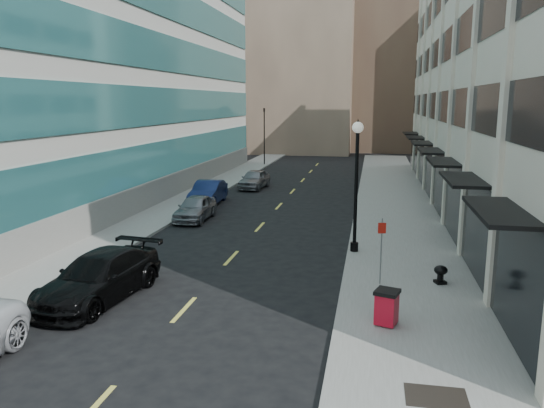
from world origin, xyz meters
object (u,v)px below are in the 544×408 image
at_px(car_silver_sedan, 195,208).
at_px(trash_bin, 387,306).
at_px(car_black_pickup, 99,277).
at_px(car_blue_sedan, 208,193).
at_px(car_grey_sedan, 254,179).
at_px(lamppost, 356,175).
at_px(sign_post, 381,242).
at_px(traffic_signal, 264,112).
at_px(urn_planter, 441,273).

distance_m(car_silver_sedan, trash_bin, 17.02).
relative_size(car_black_pickup, car_blue_sedan, 1.18).
relative_size(car_black_pickup, car_grey_sedan, 1.28).
bearing_deg(car_blue_sedan, lamppost, -47.92).
distance_m(car_silver_sedan, sign_post, 14.24).
xyz_separation_m(car_black_pickup, sign_post, (9.60, 3.02, 0.93)).
height_order(car_grey_sedan, sign_post, sign_post).
xyz_separation_m(car_silver_sedan, sign_post, (10.45, -9.62, 1.03)).
relative_size(traffic_signal, trash_bin, 6.36).
relative_size(sign_post, urn_planter, 3.62).
bearing_deg(lamppost, car_silver_sedan, 150.07).
distance_m(car_silver_sedan, car_blue_sedan, 4.88).
xyz_separation_m(car_blue_sedan, sign_post, (11.20, -14.45, 0.96)).
height_order(trash_bin, lamppost, lamppost).
bearing_deg(trash_bin, car_black_pickup, -166.21).
height_order(car_silver_sedan, car_blue_sedan, car_blue_sedan).
distance_m(trash_bin, sign_post, 3.84).
bearing_deg(sign_post, car_black_pickup, -173.62).
bearing_deg(car_blue_sedan, car_silver_sedan, -83.75).
xyz_separation_m(car_grey_sedan, sign_post, (9.60, -21.49, 1.00)).
relative_size(car_grey_sedan, urn_planter, 6.35).
bearing_deg(trash_bin, car_silver_sedan, 146.25).
distance_m(car_blue_sedan, lamppost, 14.64).
bearing_deg(car_black_pickup, urn_planter, 23.73).
height_order(car_black_pickup, lamppost, lamppost).
relative_size(traffic_signal, car_silver_sedan, 1.66).
bearing_deg(urn_planter, lamppost, 131.10).
distance_m(car_blue_sedan, urn_planter, 19.37).
distance_m(car_grey_sedan, trash_bin, 27.01).
bearing_deg(sign_post, car_grey_sedan, 102.96).
bearing_deg(car_black_pickup, traffic_signal, 100.61).
distance_m(car_silver_sedan, urn_planter, 15.62).
distance_m(traffic_signal, car_silver_sedan, 27.50).
bearing_deg(trash_bin, traffic_signal, 124.39).
height_order(car_blue_sedan, urn_planter, car_blue_sedan).
relative_size(trash_bin, lamppost, 0.19).
height_order(car_blue_sedan, sign_post, sign_post).
xyz_separation_m(car_blue_sedan, urn_planter, (13.40, -13.99, -0.21)).
height_order(car_black_pickup, car_grey_sedan, car_black_pickup).
height_order(car_blue_sedan, trash_bin, car_blue_sedan).
bearing_deg(traffic_signal, trash_bin, -73.37).
relative_size(car_black_pickup, sign_post, 2.25).
distance_m(traffic_signal, sign_post, 38.71).
bearing_deg(sign_post, traffic_signal, 96.89).
distance_m(car_blue_sedan, car_grey_sedan, 7.22).
bearing_deg(car_silver_sedan, traffic_signal, 92.12).
xyz_separation_m(car_silver_sedan, car_blue_sedan, (-0.75, 4.82, 0.06)).
height_order(trash_bin, sign_post, sign_post).
height_order(traffic_signal, car_silver_sedan, traffic_signal).
distance_m(car_grey_sedan, urn_planter, 24.11).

